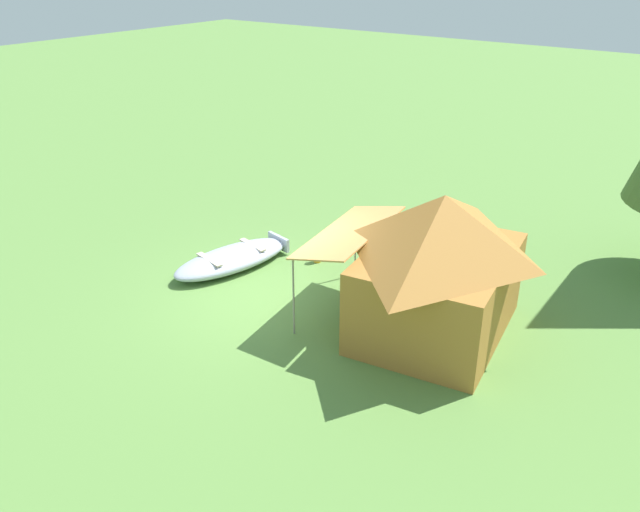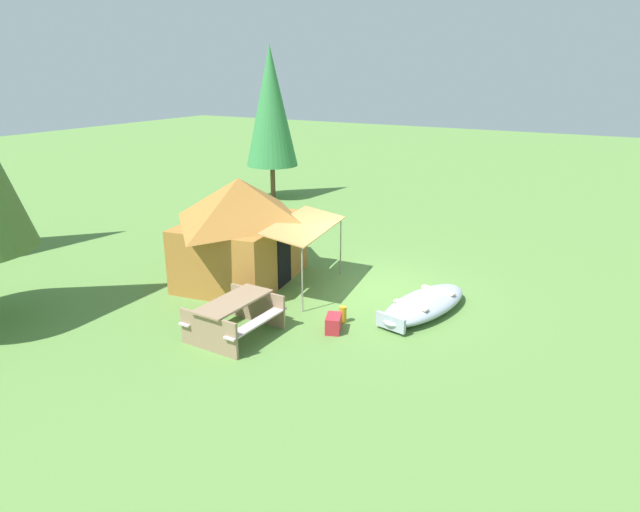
% 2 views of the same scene
% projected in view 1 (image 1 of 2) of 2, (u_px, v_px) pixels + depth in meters
% --- Properties ---
extents(ground_plane, '(80.00, 80.00, 0.00)m').
position_uv_depth(ground_plane, '(272.00, 298.00, 13.29)').
color(ground_plane, '#5B863E').
extents(beached_rowboat, '(3.07, 1.70, 0.42)m').
position_uv_depth(beached_rowboat, '(232.00, 258.00, 14.49)').
color(beached_rowboat, '#A6ADC2').
rests_on(beached_rowboat, ground_plane).
extents(canvas_cabin_tent, '(3.79, 4.09, 2.70)m').
position_uv_depth(canvas_cabin_tent, '(439.00, 263.00, 11.59)').
color(canvas_cabin_tent, '#AB6E2F').
rests_on(canvas_cabin_tent, ground_plane).
extents(picnic_table, '(1.81, 1.48, 0.80)m').
position_uv_depth(picnic_table, '(418.00, 236.00, 14.92)').
color(picnic_table, '#95775B').
rests_on(picnic_table, ground_plane).
extents(cooler_box, '(0.58, 0.46, 0.36)m').
position_uv_depth(cooler_box, '(329.00, 247.00, 15.11)').
color(cooler_box, '#B22531').
rests_on(cooler_box, ground_plane).
extents(fuel_can, '(0.20, 0.20, 0.37)m').
position_uv_depth(fuel_can, '(317.00, 255.00, 14.74)').
color(fuel_can, orange).
rests_on(fuel_can, ground_plane).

